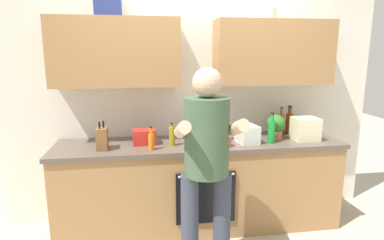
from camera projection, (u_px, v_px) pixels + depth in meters
name	position (u px, v px, depth m)	size (l,w,h in m)	color
ground_plane	(200.00, 225.00, 3.39)	(12.00, 12.00, 0.00)	#B2A893
back_wall_unit	(195.00, 79.00, 3.35)	(4.00, 0.38, 2.50)	silver
counter	(200.00, 185.00, 3.30)	(2.84, 0.67, 0.90)	#A37547
person_standing	(207.00, 158.00, 2.45)	(0.49, 0.45, 1.67)	#383D4C
bottle_soda	(271.00, 131.00, 3.16)	(0.07, 0.07, 0.31)	#198C33
bottle_wine	(225.00, 131.00, 3.28)	(0.06, 0.06, 0.23)	#471419
bottle_oil	(172.00, 136.00, 3.07)	(0.06, 0.06, 0.22)	olive
bottle_juice	(151.00, 141.00, 2.94)	(0.05, 0.05, 0.22)	orange
bottle_syrup	(281.00, 124.00, 3.45)	(0.07, 0.07, 0.31)	#8C4C14
bottle_vinegar	(289.00, 122.00, 3.53)	(0.08, 0.08, 0.31)	brown
bottle_soy	(201.00, 132.00, 3.29)	(0.07, 0.07, 0.22)	black
cup_ceramic	(227.00, 141.00, 3.05)	(0.09, 0.09, 0.10)	#BF4C47
knife_block	(102.00, 139.00, 2.95)	(0.10, 0.14, 0.26)	brown
potted_herb	(276.00, 126.00, 3.30)	(0.19, 0.19, 0.26)	#9E6647
grocery_bag_produce	(247.00, 134.00, 3.18)	(0.18, 0.21, 0.17)	silver
grocery_bag_rice	(305.00, 129.00, 3.27)	(0.24, 0.22, 0.23)	beige
grocery_bag_crisps	(144.00, 137.00, 3.13)	(0.22, 0.16, 0.14)	red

